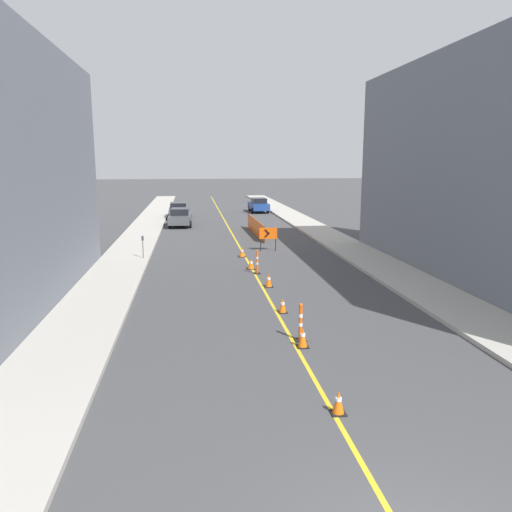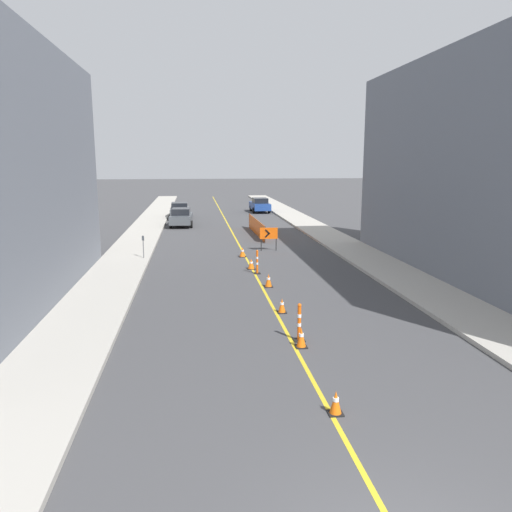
% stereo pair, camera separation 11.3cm
% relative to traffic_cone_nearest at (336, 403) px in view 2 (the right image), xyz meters
% --- Properties ---
extents(lane_stripe, '(0.12, 73.73, 0.01)m').
position_rel_traffic_cone_nearest_xyz_m(lane_stripe, '(-0.10, 32.34, -0.27)').
color(lane_stripe, gold).
rests_on(lane_stripe, ground_plane).
extents(sidewalk_left, '(2.83, 73.73, 0.16)m').
position_rel_traffic_cone_nearest_xyz_m(sidewalk_left, '(-7.12, 32.34, -0.19)').
color(sidewalk_left, '#ADA89E').
rests_on(sidewalk_left, ground_plane).
extents(sidewalk_right, '(2.83, 73.73, 0.16)m').
position_rel_traffic_cone_nearest_xyz_m(sidewalk_right, '(6.92, 32.34, -0.19)').
color(sidewalk_right, '#ADA89E').
rests_on(sidewalk_right, ground_plane).
extents(building_facade_right, '(6.00, 23.13, 10.77)m').
position_rel_traffic_cone_nearest_xyz_m(building_facade_right, '(11.34, 11.34, 5.11)').
color(building_facade_right, slate).
rests_on(building_facade_right, ground_plane).
extents(traffic_cone_nearest, '(0.34, 0.34, 0.56)m').
position_rel_traffic_cone_nearest_xyz_m(traffic_cone_nearest, '(0.00, 0.00, 0.00)').
color(traffic_cone_nearest, black).
rests_on(traffic_cone_nearest, ground_plane).
extents(traffic_cone_second, '(0.37, 0.37, 0.63)m').
position_rel_traffic_cone_nearest_xyz_m(traffic_cone_second, '(0.10, 4.16, 0.03)').
color(traffic_cone_second, black).
rests_on(traffic_cone_second, ground_plane).
extents(traffic_cone_third, '(0.35, 0.35, 0.56)m').
position_rel_traffic_cone_nearest_xyz_m(traffic_cone_third, '(0.13, 7.75, 0.00)').
color(traffic_cone_third, black).
rests_on(traffic_cone_third, ground_plane).
extents(traffic_cone_fourth, '(0.39, 0.39, 0.61)m').
position_rel_traffic_cone_nearest_xyz_m(traffic_cone_fourth, '(0.20, 11.69, 0.03)').
color(traffic_cone_fourth, black).
rests_on(traffic_cone_fourth, ground_plane).
extents(traffic_cone_fifth, '(0.45, 0.45, 0.56)m').
position_rel_traffic_cone_nearest_xyz_m(traffic_cone_fifth, '(-0.15, 15.57, 0.00)').
color(traffic_cone_fifth, black).
rests_on(traffic_cone_fifth, ground_plane).
extents(traffic_cone_farthest, '(0.45, 0.45, 0.58)m').
position_rel_traffic_cone_nearest_xyz_m(traffic_cone_farthest, '(-0.28, 19.03, 0.01)').
color(traffic_cone_farthest, black).
rests_on(traffic_cone_farthest, ground_plane).
extents(delineator_post_front, '(0.37, 0.37, 1.24)m').
position_rel_traffic_cone_nearest_xyz_m(delineator_post_front, '(0.15, 4.74, 0.27)').
color(delineator_post_front, black).
rests_on(delineator_post_front, ground_plane).
extents(delineator_post_rear, '(0.33, 0.33, 1.23)m').
position_rel_traffic_cone_nearest_xyz_m(delineator_post_rear, '(0.02, 14.44, 0.26)').
color(delineator_post_rear, black).
rests_on(delineator_post_rear, ground_plane).
extents(arrow_barricade_primary, '(1.13, 0.13, 1.49)m').
position_rel_traffic_cone_nearest_xyz_m(arrow_barricade_primary, '(1.58, 20.84, 0.79)').
color(arrow_barricade_primary, '#EF560C').
rests_on(arrow_barricade_primary, ground_plane).
extents(safety_mesh_fence, '(0.23, 8.37, 1.20)m').
position_rel_traffic_cone_nearest_xyz_m(safety_mesh_fence, '(1.67, 27.93, 0.32)').
color(safety_mesh_fence, '#EF560C').
rests_on(safety_mesh_fence, ground_plane).
extents(parked_car_curb_near, '(2.01, 4.38, 1.59)m').
position_rel_traffic_cone_nearest_xyz_m(parked_car_curb_near, '(-4.23, 33.71, 0.53)').
color(parked_car_curb_near, '#474C51').
rests_on(parked_car_curb_near, ground_plane).
extents(parked_car_curb_mid, '(1.94, 4.32, 1.59)m').
position_rel_traffic_cone_nearest_xyz_m(parked_car_curb_mid, '(-4.52, 39.72, 0.53)').
color(parked_car_curb_mid, '#474C51').
rests_on(parked_car_curb_mid, ground_plane).
extents(parked_car_curb_far, '(1.96, 4.37, 1.59)m').
position_rel_traffic_cone_nearest_xyz_m(parked_car_curb_far, '(4.18, 44.75, 0.53)').
color(parked_car_curb_far, navy).
rests_on(parked_car_curb_far, ground_plane).
extents(parking_meter_near_curb, '(0.12, 0.11, 1.30)m').
position_rel_traffic_cone_nearest_xyz_m(parking_meter_near_curb, '(-6.06, 18.65, 0.80)').
color(parking_meter_near_curb, '#4C4C51').
rests_on(parking_meter_near_curb, sidewalk_left).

